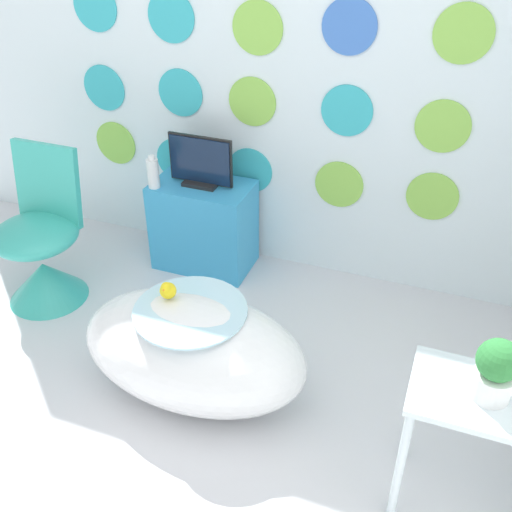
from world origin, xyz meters
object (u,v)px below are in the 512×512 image
tv (201,164)px  potted_plant_left (496,369)px  chair (42,255)px  bathtub (193,350)px  vase (153,173)px

tv → potted_plant_left: tv is taller
chair → tv: chair is taller
bathtub → potted_plant_left: 1.22m
vase → chair: bearing=-132.9°
potted_plant_left → bathtub: bearing=171.6°
chair → potted_plant_left: chair is taller
tv → vase: tv is taller
tv → chair: bearing=-138.4°
chair → vase: bearing=47.1°
chair → vase: size_ratio=4.48×
bathtub → potted_plant_left: potted_plant_left is taller
chair → tv: size_ratio=2.26×
bathtub → chair: bearing=161.4°
vase → potted_plant_left: 1.99m
vase → potted_plant_left: potted_plant_left is taller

